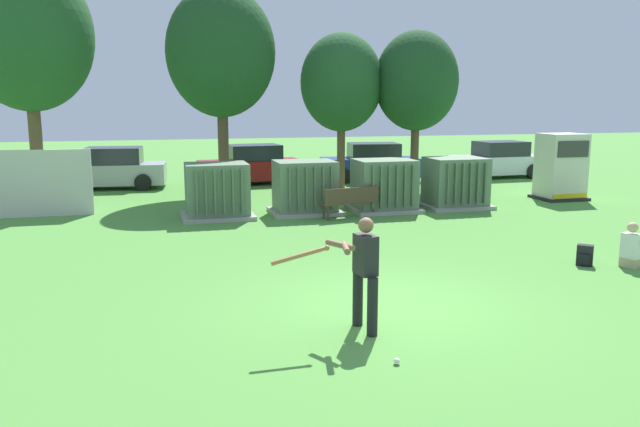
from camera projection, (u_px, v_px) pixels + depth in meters
name	position (u px, v px, depth m)	size (l,w,h in m)	color
ground_plane	(391.00, 306.00, 10.62)	(96.00, 96.00, 0.00)	#51933D
fence_panel	(6.00, 184.00, 18.43)	(4.80, 0.12, 2.00)	beige
transformer_west	(217.00, 191.00, 18.50)	(2.10, 1.70, 1.62)	#9E9B93
transformer_mid_west	(305.00, 188.00, 19.23)	(2.10, 1.70, 1.62)	#9E9B93
transformer_mid_east	(384.00, 186.00, 19.65)	(2.10, 1.70, 1.62)	#9E9B93
transformer_east	(455.00, 183.00, 20.28)	(2.10, 1.70, 1.62)	#9E9B93
generator_enclosure	(561.00, 167.00, 21.96)	(1.60, 1.40, 2.30)	#262626
park_bench	(350.00, 200.00, 18.51)	(1.84, 0.76, 0.92)	#4C3828
batter	(362.00, 268.00, 9.32)	(1.62, 0.74, 1.74)	black
sports_ball	(397.00, 361.00, 8.27)	(0.09, 0.09, 0.09)	white
seated_spectator	(634.00, 249.00, 13.09)	(0.78, 0.64, 0.96)	tan
backpack	(585.00, 256.00, 13.22)	(0.38, 0.38, 0.44)	black
tree_left	(28.00, 36.00, 20.67)	(4.22, 4.22, 8.07)	brown
tree_center_left	(221.00, 53.00, 22.45)	(3.90, 3.90, 7.46)	brown
tree_center_right	(341.00, 83.00, 23.78)	(3.12, 3.12, 5.96)	brown
tree_right	(416.00, 81.00, 23.77)	(3.16, 3.16, 6.04)	brown
parked_car_leftmost	(112.00, 169.00, 24.72)	(4.33, 2.20, 1.62)	#B2B2B7
parked_car_left_of_center	(251.00, 166.00, 26.15)	(4.34, 2.22, 1.62)	maroon
parked_car_right_of_center	(371.00, 163.00, 27.19)	(4.38, 2.32, 1.62)	navy
parked_car_rightmost	(498.00, 161.00, 28.31)	(4.26, 2.04, 1.62)	silver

